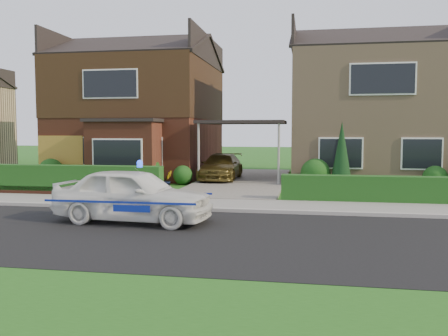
# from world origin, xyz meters

# --- Properties ---
(ground) EXTENTS (120.00, 120.00, 0.00)m
(ground) POSITION_xyz_m (0.00, 0.00, 0.00)
(ground) COLOR #1C4D14
(ground) RESTS_ON ground
(road) EXTENTS (60.00, 6.00, 0.02)m
(road) POSITION_xyz_m (0.00, 0.00, 0.00)
(road) COLOR black
(road) RESTS_ON ground
(kerb) EXTENTS (60.00, 0.16, 0.12)m
(kerb) POSITION_xyz_m (0.00, 3.05, 0.06)
(kerb) COLOR #9E9993
(kerb) RESTS_ON ground
(sidewalk) EXTENTS (60.00, 2.00, 0.10)m
(sidewalk) POSITION_xyz_m (0.00, 4.10, 0.05)
(sidewalk) COLOR slate
(sidewalk) RESTS_ON ground
(grass_verge) EXTENTS (60.00, 4.00, 0.01)m
(grass_verge) POSITION_xyz_m (0.00, -5.00, 0.00)
(grass_verge) COLOR #1C4D14
(grass_verge) RESTS_ON ground
(driveway) EXTENTS (3.80, 12.00, 0.12)m
(driveway) POSITION_xyz_m (0.00, 11.00, 0.06)
(driveway) COLOR #666059
(driveway) RESTS_ON ground
(house_left) EXTENTS (7.50, 9.53, 7.25)m
(house_left) POSITION_xyz_m (-5.78, 13.90, 3.81)
(house_left) COLOR brown
(house_left) RESTS_ON ground
(house_right) EXTENTS (7.50, 8.06, 7.25)m
(house_right) POSITION_xyz_m (5.80, 13.99, 3.66)
(house_right) COLOR tan
(house_right) RESTS_ON ground
(carport_link) EXTENTS (3.80, 3.00, 2.77)m
(carport_link) POSITION_xyz_m (0.00, 10.95, 2.66)
(carport_link) COLOR black
(carport_link) RESTS_ON ground
(garage_door) EXTENTS (2.20, 0.10, 2.10)m
(garage_door) POSITION_xyz_m (-8.25, 9.96, 1.05)
(garage_door) COLOR olive
(garage_door) RESTS_ON ground
(dwarf_wall) EXTENTS (7.70, 0.25, 0.36)m
(dwarf_wall) POSITION_xyz_m (-5.80, 5.30, 0.18)
(dwarf_wall) COLOR brown
(dwarf_wall) RESTS_ON ground
(hedge_left) EXTENTS (7.50, 0.55, 0.90)m
(hedge_left) POSITION_xyz_m (-5.80, 5.45, 0.00)
(hedge_left) COLOR #143D13
(hedge_left) RESTS_ON ground
(hedge_right) EXTENTS (7.50, 0.55, 0.80)m
(hedge_right) POSITION_xyz_m (5.80, 5.35, 0.00)
(hedge_right) COLOR #143D13
(hedge_right) RESTS_ON ground
(shrub_left_far) EXTENTS (1.08, 1.08, 1.08)m
(shrub_left_far) POSITION_xyz_m (-8.50, 9.50, 0.54)
(shrub_left_far) COLOR #143D13
(shrub_left_far) RESTS_ON ground
(shrub_left_mid) EXTENTS (1.32, 1.32, 1.32)m
(shrub_left_mid) POSITION_xyz_m (-4.00, 9.30, 0.66)
(shrub_left_mid) COLOR #143D13
(shrub_left_mid) RESTS_ON ground
(shrub_left_near) EXTENTS (0.84, 0.84, 0.84)m
(shrub_left_near) POSITION_xyz_m (-2.40, 9.60, 0.42)
(shrub_left_near) COLOR #143D13
(shrub_left_near) RESTS_ON ground
(shrub_right_near) EXTENTS (1.20, 1.20, 1.20)m
(shrub_right_near) POSITION_xyz_m (3.20, 9.40, 0.60)
(shrub_right_near) COLOR #143D13
(shrub_right_near) RESTS_ON ground
(shrub_right_mid) EXTENTS (0.96, 0.96, 0.96)m
(shrub_right_mid) POSITION_xyz_m (7.80, 9.50, 0.48)
(shrub_right_mid) COLOR #143D13
(shrub_right_mid) RESTS_ON ground
(conifer_a) EXTENTS (0.90, 0.90, 2.60)m
(conifer_a) POSITION_xyz_m (4.20, 9.20, 1.30)
(conifer_a) COLOR black
(conifer_a) RESTS_ON ground
(police_car) EXTENTS (3.70, 4.15, 1.53)m
(police_car) POSITION_xyz_m (-1.45, 1.20, 0.69)
(police_car) COLOR silver
(police_car) RESTS_ON ground
(driveway_car) EXTENTS (1.63, 3.95, 1.14)m
(driveway_car) POSITION_xyz_m (-1.00, 11.09, 0.69)
(driveway_car) COLOR brown
(driveway_car) RESTS_ON driveway
(potted_plant_b) EXTENTS (0.53, 0.52, 0.75)m
(potted_plant_b) POSITION_xyz_m (-2.50, 7.63, 0.38)
(potted_plant_b) COLOR gray
(potted_plant_b) RESTS_ON ground
(potted_plant_c) EXTENTS (0.50, 0.50, 0.77)m
(potted_plant_c) POSITION_xyz_m (-2.50, 6.15, 0.38)
(potted_plant_c) COLOR gray
(potted_plant_c) RESTS_ON ground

